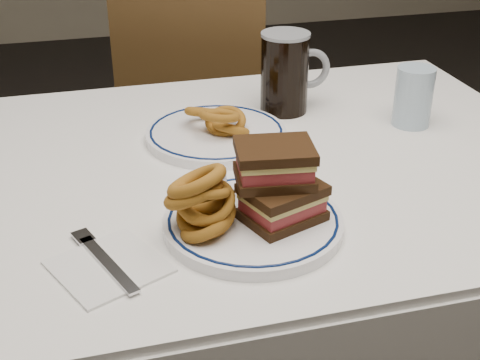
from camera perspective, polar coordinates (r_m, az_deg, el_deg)
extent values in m
cube|color=white|center=(1.18, -1.59, 0.81)|extent=(1.26, 0.86, 0.03)
cylinder|color=#422E15|center=(1.82, 12.82, -3.08)|extent=(0.06, 0.06, 0.71)
cube|color=white|center=(1.60, -5.15, 4.97)|extent=(1.26, 0.01, 0.17)
cube|color=#422E15|center=(2.12, -3.50, 4.45)|extent=(0.52, 0.52, 0.04)
cylinder|color=#422E15|center=(2.36, 1.41, 1.16)|extent=(0.04, 0.04, 0.40)
cylinder|color=#422E15|center=(2.05, 1.07, -3.34)|extent=(0.04, 0.04, 0.40)
cylinder|color=#422E15|center=(2.40, -7.09, 1.37)|extent=(0.04, 0.04, 0.40)
cylinder|color=#422E15|center=(2.09, -8.69, -3.01)|extent=(0.04, 0.04, 0.40)
cube|color=#422E15|center=(1.86, -4.36, 9.09)|extent=(0.40, 0.16, 0.45)
cylinder|color=white|center=(0.98, 1.11, -3.72)|extent=(0.26, 0.26, 0.02)
torus|color=#091A48|center=(0.97, 1.11, -3.28)|extent=(0.25, 0.25, 0.00)
cube|color=black|center=(0.97, 3.60, -2.95)|extent=(0.13, 0.12, 0.01)
cube|color=#9E2E2E|center=(0.96, 3.63, -2.12)|extent=(0.12, 0.11, 0.02)
cube|color=#DCC662|center=(0.96, 3.65, -1.41)|extent=(0.13, 0.11, 0.01)
cube|color=black|center=(0.95, 3.67, -0.80)|extent=(0.13, 0.12, 0.01)
cube|color=black|center=(0.95, 2.93, 0.29)|extent=(0.12, 0.10, 0.01)
cube|color=#9E2E2E|center=(0.94, 2.95, 1.16)|extent=(0.11, 0.09, 0.02)
cube|color=#DCC662|center=(0.94, 2.97, 1.90)|extent=(0.11, 0.10, 0.01)
cube|color=black|center=(0.93, 2.99, 2.55)|extent=(0.12, 0.10, 0.01)
torus|color=brown|center=(0.93, -2.96, -4.00)|extent=(0.08, 0.08, 0.06)
torus|color=brown|center=(0.95, -2.93, -2.85)|extent=(0.10, 0.09, 0.07)
torus|color=brown|center=(0.95, -2.84, -2.00)|extent=(0.08, 0.08, 0.06)
torus|color=brown|center=(0.94, -3.39, -1.79)|extent=(0.10, 0.09, 0.08)
torus|color=brown|center=(0.93, -2.84, -1.86)|extent=(0.09, 0.08, 0.06)
torus|color=brown|center=(0.93, -4.01, -1.15)|extent=(0.10, 0.09, 0.07)
torus|color=brown|center=(0.92, -3.00, -1.03)|extent=(0.08, 0.07, 0.05)
torus|color=brown|center=(0.92, -3.72, -0.12)|extent=(0.10, 0.09, 0.07)
cylinder|color=white|center=(1.04, -2.53, -0.12)|extent=(0.05, 0.05, 0.03)
cylinder|color=#8E0206|center=(1.04, -2.54, 0.36)|extent=(0.04, 0.04, 0.01)
cylinder|color=black|center=(1.36, 3.81, 9.05)|extent=(0.10, 0.10, 0.16)
cylinder|color=gray|center=(1.34, 3.92, 12.29)|extent=(0.10, 0.10, 0.01)
torus|color=gray|center=(1.38, 6.04, 9.42)|extent=(0.08, 0.02, 0.08)
cylinder|color=#A8C3D9|center=(1.34, 14.58, 6.90)|extent=(0.07, 0.07, 0.12)
cylinder|color=white|center=(1.26, -2.04, 3.88)|extent=(0.26, 0.26, 0.02)
torus|color=#091A48|center=(1.25, -2.05, 4.24)|extent=(0.25, 0.25, 0.00)
torus|color=brown|center=(1.24, -0.80, 4.40)|extent=(0.08, 0.07, 0.06)
torus|color=brown|center=(1.25, -1.24, 5.06)|extent=(0.08, 0.08, 0.05)
torus|color=brown|center=(1.26, -3.14, 5.79)|extent=(0.08, 0.07, 0.05)
torus|color=brown|center=(1.22, -1.77, 5.52)|extent=(0.08, 0.08, 0.04)
cube|color=white|center=(0.92, -11.14, -7.25)|extent=(0.18, 0.18, 0.00)
cube|color=silver|center=(0.92, -11.17, -7.05)|extent=(0.07, 0.15, 0.00)
cube|color=silver|center=(0.98, -13.24, -4.73)|extent=(0.04, 0.04, 0.00)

